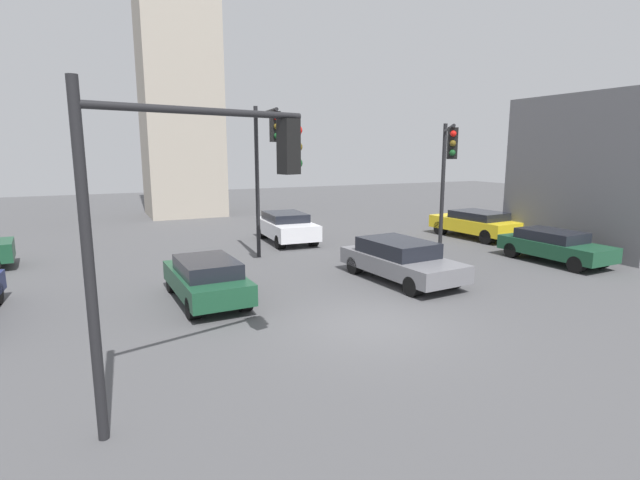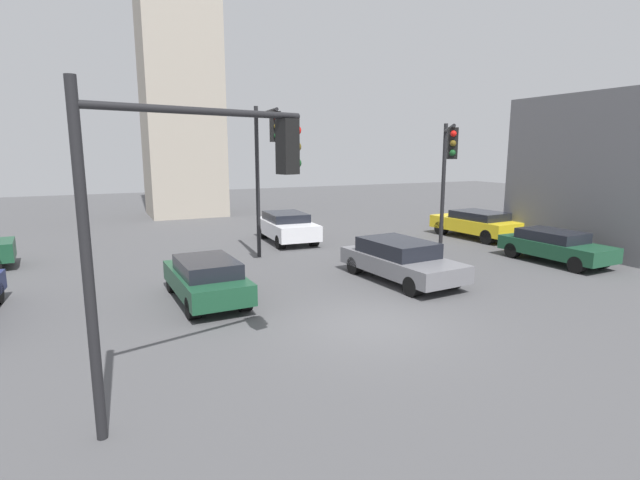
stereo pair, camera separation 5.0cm
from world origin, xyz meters
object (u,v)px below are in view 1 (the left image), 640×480
Objects in this scene: car_2 at (554,245)px; traffic_light_2 at (200,187)px; car_0 at (400,259)px; car_5 at (206,278)px; car_3 at (476,223)px; traffic_light_1 at (447,162)px; car_4 at (286,226)px; traffic_light_0 at (265,154)px.

traffic_light_2 is at bearing -74.20° from car_2.
car_0 is 6.39m from car_5.
car_2 is at bearing 163.31° from car_3.
car_3 is at bearing 162.76° from traffic_light_1.
traffic_light_1 reaches higher than car_5.
car_3 is at bearing 17.96° from traffic_light_2.
car_5 is (-13.30, 0.81, 0.01)m from car_2.
traffic_light_2 is 1.13× the size of car_0.
car_5 is (-9.17, -0.76, -3.18)m from traffic_light_1.
car_0 is at bearing 19.03° from traffic_light_2.
car_5 is (-5.46, -7.63, -0.06)m from car_4.
traffic_light_2 is 1.15× the size of car_3.
car_5 is at bearing 102.71° from car_3.
traffic_light_0 is 1.42× the size of car_2.
car_4 is (-8.95, 2.99, 0.01)m from car_3.
traffic_light_0 is 1.30× the size of car_3.
traffic_light_0 reaches higher than traffic_light_2.
car_4 is (-0.91, 8.09, 0.03)m from car_0.
traffic_light_2 reaches higher than car_5.
car_5 is at bearing -34.44° from traffic_light_0.
car_2 is at bearing 45.70° from car_4.
car_2 is 1.03× the size of car_5.
car_2 is at bearing 3.04° from traffic_light_2.
car_4 is at bearing -139.81° from car_2.
car_0 is 1.02× the size of car_3.
car_0 is at bearing 117.23° from car_3.
traffic_light_2 is (-4.30, -9.31, -0.45)m from traffic_light_0.
car_2 is (14.51, 4.85, -3.06)m from traffic_light_2.
traffic_light_2 is 15.17m from car_4.
traffic_light_0 is at bearing -42.28° from car_5.
car_2 is (10.20, -4.46, -3.51)m from traffic_light_0.
car_0 is 1.15× the size of car_5.
car_2 is 11.52m from car_4.
car_5 is at bearing -49.08° from traffic_light_1.
car_3 reaches higher than car_5.
car_0 reaches higher than car_3.
car_4 is at bearing 66.41° from car_3.
traffic_light_0 is at bearing -146.05° from car_0.
traffic_light_1 reaches higher than traffic_light_2.
traffic_light_2 is 1.24× the size of car_4.
traffic_light_0 is at bearing -27.93° from car_4.
traffic_light_1 is at bearing -113.49° from car_2.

